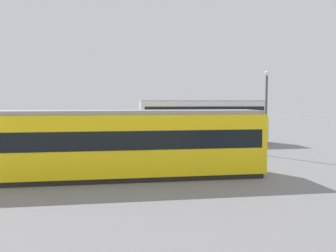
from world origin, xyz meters
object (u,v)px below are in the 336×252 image
(pedestrian_near_railing, at_px, (161,141))
(tram_yellow, at_px, (117,143))
(pedestrian_crossing, at_px, (209,145))
(double_decker_bus, at_px, (203,122))
(street_lamp, at_px, (266,106))
(info_sign, at_px, (61,133))

(pedestrian_near_railing, bearing_deg, tram_yellow, 57.37)
(tram_yellow, distance_m, pedestrian_crossing, 7.32)
(double_decker_bus, distance_m, tram_yellow, 14.78)
(pedestrian_crossing, relative_size, street_lamp, 0.29)
(info_sign, bearing_deg, tram_yellow, 114.57)
(tram_yellow, height_order, pedestrian_crossing, tram_yellow)
(street_lamp, bearing_deg, tram_yellow, 17.95)
(pedestrian_crossing, height_order, info_sign, info_sign)
(tram_yellow, xyz_separation_m, info_sign, (2.71, -5.92, 0.04))
(double_decker_bus, height_order, tram_yellow, double_decker_bus)
(double_decker_bus, xyz_separation_m, info_sign, (12.31, 5.32, -0.23))
(double_decker_bus, distance_m, street_lamp, 7.93)
(pedestrian_near_railing, height_order, street_lamp, street_lamp)
(double_decker_bus, relative_size, tram_yellow, 0.81)
(double_decker_bus, bearing_deg, info_sign, 23.35)
(double_decker_bus, bearing_deg, pedestrian_near_railing, 40.87)
(double_decker_bus, bearing_deg, pedestrian_crossing, 69.07)
(pedestrian_crossing, distance_m, street_lamp, 5.24)
(double_decker_bus, height_order, pedestrian_crossing, double_decker_bus)
(pedestrian_near_railing, relative_size, street_lamp, 0.27)
(tram_yellow, relative_size, pedestrian_crossing, 8.45)
(tram_yellow, bearing_deg, double_decker_bus, -130.53)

